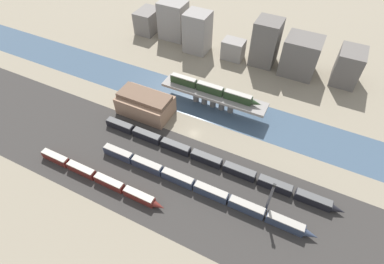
# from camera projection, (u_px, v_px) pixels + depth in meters

# --- Properties ---
(ground_plane) EXTENTS (400.00, 400.00, 0.00)m
(ground_plane) POSITION_uv_depth(u_px,v_px,m) (194.00, 133.00, 127.20)
(ground_plane) COLOR gray
(railbed_yard) EXTENTS (280.00, 42.00, 0.01)m
(railbed_yard) POSITION_uv_depth(u_px,v_px,m) (166.00, 175.00, 112.53)
(railbed_yard) COLOR #33302D
(railbed_yard) RESTS_ON ground
(river_water) EXTENTS (320.00, 21.63, 0.01)m
(river_water) POSITION_uv_depth(u_px,v_px,m) (213.00, 106.00, 139.20)
(river_water) COLOR #3D5166
(river_water) RESTS_ON ground
(bridge) EXTENTS (48.88, 8.89, 7.56)m
(bridge) POSITION_uv_depth(u_px,v_px,m) (213.00, 96.00, 134.95)
(bridge) COLOR gray
(bridge) RESTS_ON ground
(train_on_bridge) EXTENTS (43.17, 2.74, 3.95)m
(train_on_bridge) POSITION_uv_depth(u_px,v_px,m) (213.00, 89.00, 132.40)
(train_on_bridge) COLOR #23381E
(train_on_bridge) RESTS_ON bridge
(train_yard_near) EXTENTS (54.53, 2.74, 3.55)m
(train_yard_near) POSITION_uv_depth(u_px,v_px,m) (98.00, 178.00, 109.81)
(train_yard_near) COLOR #5B1E19
(train_yard_near) RESTS_ON ground
(train_yard_mid) EXTENTS (82.94, 2.90, 3.94)m
(train_yard_mid) POSITION_uv_depth(u_px,v_px,m) (198.00, 187.00, 106.92)
(train_yard_mid) COLOR #2D384C
(train_yard_mid) RESTS_ON ground
(train_yard_far) EXTENTS (98.07, 3.06, 3.54)m
(train_yard_far) POSITION_uv_depth(u_px,v_px,m) (210.00, 160.00, 115.26)
(train_yard_far) COLOR black
(train_yard_far) RESTS_ON ground
(warehouse_building) EXTENTS (23.65, 14.05, 10.06)m
(warehouse_building) POSITION_uv_depth(u_px,v_px,m) (145.00, 104.00, 132.90)
(warehouse_building) COLOR #937056
(warehouse_building) RESTS_ON ground
(signal_tower) EXTENTS (1.00, 0.87, 15.56)m
(signal_tower) POSITION_uv_depth(u_px,v_px,m) (270.00, 198.00, 97.28)
(signal_tower) COLOR #4C4C51
(signal_tower) RESTS_ON ground
(city_block_far_left) EXTENTS (11.28, 15.75, 13.15)m
(city_block_far_left) POSITION_uv_depth(u_px,v_px,m) (148.00, 21.00, 181.87)
(city_block_far_left) COLOR slate
(city_block_far_left) RESTS_ON ground
(city_block_left) EXTENTS (15.36, 11.48, 21.47)m
(city_block_left) POSITION_uv_depth(u_px,v_px,m) (173.00, 20.00, 173.57)
(city_block_left) COLOR gray
(city_block_left) RESTS_ON ground
(city_block_center) EXTENTS (13.02, 12.11, 21.96)m
(city_block_center) POSITION_uv_depth(u_px,v_px,m) (197.00, 32.00, 163.84)
(city_block_center) COLOR gray
(city_block_center) RESTS_ON ground
(city_block_right) EXTENTS (11.49, 8.56, 10.54)m
(city_block_right) POSITION_uv_depth(u_px,v_px,m) (233.00, 49.00, 162.44)
(city_block_right) COLOR gray
(city_block_right) RESTS_ON ground
(city_block_far_right) EXTENTS (12.70, 13.14, 23.85)m
(city_block_far_right) POSITION_uv_depth(u_px,v_px,m) (266.00, 42.00, 154.80)
(city_block_far_right) COLOR #605B56
(city_block_far_right) RESTS_ON ground
(city_block_tall) EXTENTS (17.20, 15.54, 19.23)m
(city_block_tall) POSITION_uv_depth(u_px,v_px,m) (301.00, 56.00, 150.32)
(city_block_tall) COLOR #605B56
(city_block_tall) RESTS_ON ground
(city_block_low) EXTENTS (11.86, 15.55, 17.11)m
(city_block_low) POSITION_uv_depth(u_px,v_px,m) (348.00, 66.00, 146.04)
(city_block_low) COLOR #605B56
(city_block_low) RESTS_ON ground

